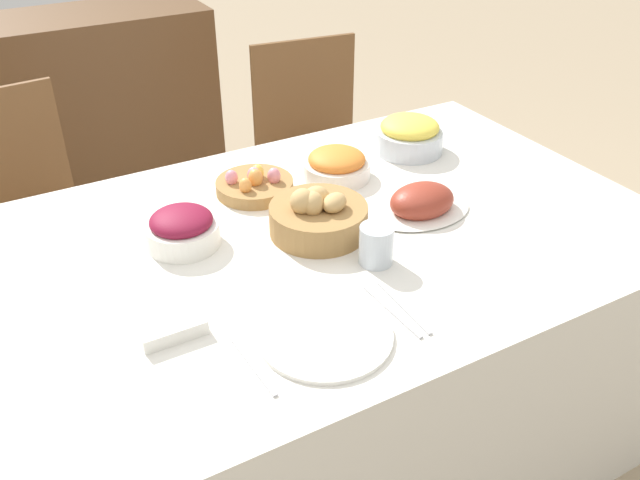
# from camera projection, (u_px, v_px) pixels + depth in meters

# --- Properties ---
(ground_plane) EXTENTS (12.00, 12.00, 0.00)m
(ground_plane) POSITION_uv_depth(u_px,v_px,m) (298.00, 449.00, 2.07)
(ground_plane) COLOR tan
(dining_table) EXTENTS (1.88, 1.10, 0.76)m
(dining_table) POSITION_uv_depth(u_px,v_px,m) (296.00, 356.00, 1.87)
(dining_table) COLOR silver
(dining_table) RESTS_ON ground
(chair_far_right) EXTENTS (0.47, 0.47, 0.92)m
(chair_far_right) POSITION_uv_depth(u_px,v_px,m) (316.00, 156.00, 2.67)
(chair_far_right) COLOR brown
(chair_far_right) RESTS_ON ground
(chair_far_left) EXTENTS (0.47, 0.47, 0.92)m
(chair_far_left) POSITION_uv_depth(u_px,v_px,m) (25.00, 227.00, 2.22)
(chair_far_left) COLOR brown
(chair_far_left) RESTS_ON ground
(sideboard) EXTENTS (1.41, 0.44, 0.94)m
(sideboard) POSITION_uv_depth(u_px,v_px,m) (54.00, 128.00, 2.96)
(sideboard) COLOR brown
(sideboard) RESTS_ON ground
(bread_basket) EXTENTS (0.24, 0.24, 0.13)m
(bread_basket) POSITION_uv_depth(u_px,v_px,m) (318.00, 216.00, 1.67)
(bread_basket) COLOR #9E7542
(bread_basket) RESTS_ON dining_table
(egg_basket) EXTENTS (0.21, 0.21, 0.08)m
(egg_basket) POSITION_uv_depth(u_px,v_px,m) (255.00, 185.00, 1.86)
(egg_basket) COLOR #9E7542
(egg_basket) RESTS_ON dining_table
(ham_platter) EXTENTS (0.28, 0.19, 0.09)m
(ham_platter) POSITION_uv_depth(u_px,v_px,m) (422.00, 203.00, 1.77)
(ham_platter) COLOR white
(ham_platter) RESTS_ON dining_table
(carrot_bowl) EXTENTS (0.19, 0.19, 0.09)m
(carrot_bowl) POSITION_uv_depth(u_px,v_px,m) (337.00, 165.00, 1.93)
(carrot_bowl) COLOR white
(carrot_bowl) RESTS_ON dining_table
(pineapple_bowl) EXTENTS (0.21, 0.21, 0.11)m
(pineapple_bowl) POSITION_uv_depth(u_px,v_px,m) (409.00, 135.00, 2.07)
(pineapple_bowl) COLOR silver
(pineapple_bowl) RESTS_ON dining_table
(beet_salad_bowl) EXTENTS (0.18, 0.18, 0.09)m
(beet_salad_bowl) POSITION_uv_depth(u_px,v_px,m) (182.00, 229.00, 1.63)
(beet_salad_bowl) COLOR white
(beet_salad_bowl) RESTS_ON dining_table
(dinner_plate) EXTENTS (0.27, 0.27, 0.01)m
(dinner_plate) POSITION_uv_depth(u_px,v_px,m) (325.00, 335.00, 1.36)
(dinner_plate) COLOR white
(dinner_plate) RESTS_ON dining_table
(fork) EXTENTS (0.02, 0.20, 0.00)m
(fork) POSITION_uv_depth(u_px,v_px,m) (251.00, 364.00, 1.29)
(fork) COLOR #B7B7BC
(fork) RESTS_ON dining_table
(knife) EXTENTS (0.02, 0.20, 0.00)m
(knife) POSITION_uv_depth(u_px,v_px,m) (392.00, 311.00, 1.43)
(knife) COLOR #B7B7BC
(knife) RESTS_ON dining_table
(spoon) EXTENTS (0.02, 0.20, 0.00)m
(spoon) POSITION_uv_depth(u_px,v_px,m) (404.00, 307.00, 1.44)
(spoon) COLOR #B7B7BC
(spoon) RESTS_ON dining_table
(drinking_cup) EXTENTS (0.08, 0.08, 0.10)m
(drinking_cup) POSITION_uv_depth(u_px,v_px,m) (376.00, 245.00, 1.56)
(drinking_cup) COLOR silver
(drinking_cup) RESTS_ON dining_table
(butter_dish) EXTENTS (0.13, 0.08, 0.03)m
(butter_dish) POSITION_uv_depth(u_px,v_px,m) (171.00, 327.00, 1.36)
(butter_dish) COLOR white
(butter_dish) RESTS_ON dining_table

